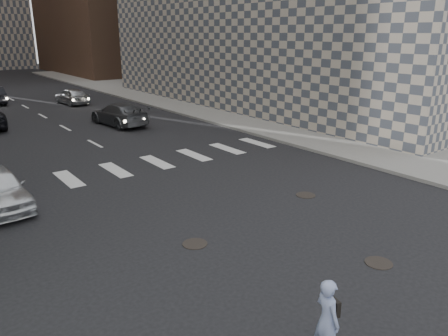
% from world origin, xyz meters
% --- Properties ---
extents(ground, '(160.00, 160.00, 0.00)m').
position_xyz_m(ground, '(0.00, 0.00, 0.00)').
color(ground, black).
rests_on(ground, ground).
extents(sidewalk_right, '(13.00, 80.00, 0.15)m').
position_xyz_m(sidewalk_right, '(14.50, 20.00, 0.07)').
color(sidewalk_right, gray).
rests_on(sidewalk_right, ground).
extents(manhole_a, '(0.70, 0.70, 0.02)m').
position_xyz_m(manhole_a, '(1.20, -2.50, 0.01)').
color(manhole_a, black).
rests_on(manhole_a, ground).
extents(manhole_b, '(0.70, 0.70, 0.02)m').
position_xyz_m(manhole_b, '(-2.00, 1.20, 0.01)').
color(manhole_b, black).
rests_on(manhole_b, ground).
extents(manhole_c, '(0.70, 0.70, 0.02)m').
position_xyz_m(manhole_c, '(3.30, 2.00, 0.01)').
color(manhole_c, black).
rests_on(manhole_c, ground).
extents(skateboarder, '(0.50, 0.86, 1.66)m').
position_xyz_m(skateboarder, '(-2.62, -4.00, 0.87)').
color(skateboarder, brown).
rests_on(skateboarder, ground).
extents(traffic_car_b, '(2.44, 5.00, 1.40)m').
position_xyz_m(traffic_car_b, '(3.08, 17.80, 0.70)').
color(traffic_car_b, '#515358').
rests_on(traffic_car_b, ground).
extents(traffic_car_d, '(2.10, 4.11, 1.34)m').
position_xyz_m(traffic_car_d, '(3.42, 28.00, 0.67)').
color(traffic_car_d, '#AFB2B6').
rests_on(traffic_car_d, ground).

